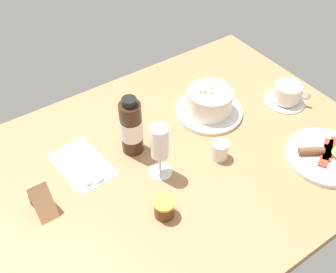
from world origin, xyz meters
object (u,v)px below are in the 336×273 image
(sauce_bottle_brown, at_px, (131,127))
(menu_card, at_px, (40,198))
(creamer_jug, at_px, (220,150))
(porridge_bowl, at_px, (210,103))
(cutlery_setting, at_px, (83,165))
(jam_jar, at_px, (164,208))
(coffee_cup, at_px, (288,95))
(wine_glass, at_px, (160,145))
(breakfast_plate, at_px, (326,156))

(sauce_bottle_brown, bearing_deg, menu_card, 10.55)
(creamer_jug, distance_m, menu_card, 0.49)
(porridge_bowl, relative_size, creamer_jug, 3.55)
(cutlery_setting, height_order, creamer_jug, creamer_jug)
(cutlery_setting, height_order, jam_jar, jam_jar)
(jam_jar, height_order, menu_card, menu_card)
(sauce_bottle_brown, bearing_deg, coffee_cup, 168.93)
(jam_jar, distance_m, sauce_bottle_brown, 0.25)
(wine_glass, bearing_deg, sauce_bottle_brown, -82.08)
(porridge_bowl, xyz_separation_m, breakfast_plate, (-0.15, 0.34, -0.03))
(cutlery_setting, bearing_deg, jam_jar, 110.42)
(coffee_cup, height_order, breakfast_plate, coffee_cup)
(porridge_bowl, bearing_deg, coffee_cup, 157.39)
(creamer_jug, relative_size, breakfast_plate, 0.27)
(cutlery_setting, distance_m, breakfast_plate, 0.68)
(cutlery_setting, relative_size, jam_jar, 3.73)
(cutlery_setting, height_order, sauce_bottle_brown, sauce_bottle_brown)
(menu_card, bearing_deg, porridge_bowl, -174.65)
(porridge_bowl, distance_m, jam_jar, 0.41)
(creamer_jug, xyz_separation_m, sauce_bottle_brown, (0.18, -0.17, 0.06))
(porridge_bowl, xyz_separation_m, jam_jar, (0.33, 0.24, -0.02))
(creamer_jug, bearing_deg, coffee_cup, -169.37)
(wine_glass, relative_size, breakfast_plate, 0.74)
(porridge_bowl, distance_m, coffee_cup, 0.26)
(porridge_bowl, xyz_separation_m, wine_glass, (0.26, 0.12, 0.06))
(porridge_bowl, bearing_deg, wine_glass, 23.75)
(coffee_cup, xyz_separation_m, menu_card, (0.81, -0.05, 0.02))
(wine_glass, relative_size, menu_card, 1.64)
(breakfast_plate, distance_m, menu_card, 0.78)
(sauce_bottle_brown, height_order, breakfast_plate, sauce_bottle_brown)
(coffee_cup, relative_size, jam_jar, 2.48)
(coffee_cup, xyz_separation_m, wine_glass, (0.51, 0.01, 0.07))
(creamer_jug, xyz_separation_m, menu_card, (0.48, -0.11, 0.02))
(porridge_bowl, height_order, sauce_bottle_brown, sauce_bottle_brown)
(jam_jar, bearing_deg, coffee_cup, -166.80)
(cutlery_setting, relative_size, menu_card, 1.99)
(creamer_jug, distance_m, sauce_bottle_brown, 0.25)
(menu_card, bearing_deg, breakfast_plate, 158.42)
(porridge_bowl, distance_m, breakfast_plate, 0.37)
(sauce_bottle_brown, bearing_deg, wine_glass, 97.92)
(coffee_cup, xyz_separation_m, sauce_bottle_brown, (0.52, -0.10, 0.05))
(cutlery_setting, bearing_deg, porridge_bowl, 176.67)
(cutlery_setting, relative_size, breakfast_plate, 0.90)
(porridge_bowl, relative_size, coffee_cup, 1.59)
(sauce_bottle_brown, bearing_deg, breakfast_plate, 141.63)
(wine_glass, bearing_deg, breakfast_plate, 151.59)
(creamer_jug, bearing_deg, wine_glass, -16.32)
(jam_jar, relative_size, menu_card, 0.53)
(jam_jar, bearing_deg, cutlery_setting, -69.58)
(wine_glass, height_order, menu_card, wine_glass)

